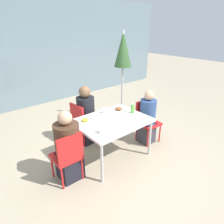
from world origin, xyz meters
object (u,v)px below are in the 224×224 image
at_px(chair_far, 82,120).
at_px(salad_bowl, 103,131).
at_px(chair_left, 68,154).
at_px(bottle, 133,108).
at_px(person_right, 147,119).
at_px(person_left, 68,148).
at_px(chair_right, 146,118).
at_px(person_far, 86,117).
at_px(closed_umbrella, 123,54).
at_px(drinking_cup, 104,110).

distance_m(chair_far, salad_bowl, 1.07).
height_order(chair_left, bottle, bottle).
bearing_deg(chair_left, person_right, 0.50).
distance_m(person_left, bottle, 1.38).
relative_size(person_left, chair_right, 1.35).
height_order(person_right, bottle, person_right).
xyz_separation_m(person_right, person_far, (-0.92, 0.80, 0.04)).
bearing_deg(chair_right, person_left, 4.66).
bearing_deg(person_far, salad_bowl, -23.36).
xyz_separation_m(person_right, salad_bowl, (-1.25, -0.16, 0.25)).
bearing_deg(person_left, closed_umbrella, 26.57).
xyz_separation_m(person_left, bottle, (1.35, -0.03, 0.30)).
relative_size(chair_far, person_far, 0.71).
relative_size(person_left, person_right, 1.03).
distance_m(chair_far, bottle, 1.06).
bearing_deg(chair_right, salad_bowl, 15.29).
distance_m(person_far, drinking_cup, 0.48).
height_order(chair_right, person_right, person_right).
relative_size(person_left, person_far, 0.96).
distance_m(person_left, person_far, 1.07).
bearing_deg(person_right, person_far, -35.81).
xyz_separation_m(closed_umbrella, bottle, (-0.69, -1.01, -0.82)).
xyz_separation_m(chair_left, closed_umbrella, (2.09, 1.06, 1.16)).
relative_size(closed_umbrella, salad_bowl, 13.54).
xyz_separation_m(person_left, drinking_cup, (0.94, 0.31, 0.26)).
relative_size(chair_left, chair_right, 1.00).
bearing_deg(closed_umbrella, person_right, -106.20).
height_order(person_right, drinking_cup, person_right).
xyz_separation_m(chair_left, chair_right, (1.84, 0.06, 0.00)).
xyz_separation_m(chair_right, chair_far, (-1.07, 0.77, 0.00)).
xyz_separation_m(chair_right, person_right, (-0.06, -0.08, 0.03)).
xyz_separation_m(chair_left, person_right, (1.78, -0.01, 0.03)).
distance_m(chair_left, salad_bowl, 0.62).
bearing_deg(salad_bowl, person_left, 152.60).
relative_size(person_far, drinking_cup, 11.19).
height_order(chair_right, chair_far, same).
height_order(person_far, drinking_cup, person_far).
distance_m(person_right, drinking_cup, 0.92).
relative_size(person_right, drinking_cup, 10.42).
bearing_deg(drinking_cup, person_left, -161.69).
height_order(chair_far, bottle, bottle).
bearing_deg(person_right, person_left, 2.14).
bearing_deg(drinking_cup, person_right, -27.20).
distance_m(person_left, person_right, 1.73).
xyz_separation_m(chair_far, salad_bowl, (-0.24, -1.00, 0.28)).
bearing_deg(closed_umbrella, person_far, -167.70).
bearing_deg(bottle, drinking_cup, 139.86).
xyz_separation_m(person_right, drinking_cup, (-0.79, 0.40, 0.27)).
bearing_deg(bottle, closed_umbrella, 55.68).
xyz_separation_m(person_left, person_far, (0.80, 0.71, 0.03)).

